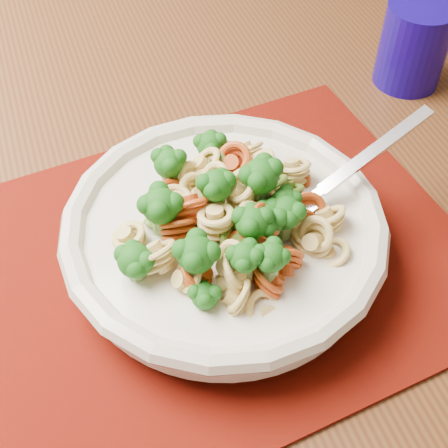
{
  "coord_description": "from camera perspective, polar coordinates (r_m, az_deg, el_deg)",
  "views": [
    {
      "loc": [
        0.83,
        -0.77,
        1.17
      ],
      "look_at": [
        0.8,
        -0.46,
        0.8
      ],
      "focal_mm": 50.0,
      "sensor_mm": 36.0,
      "label": 1
    }
  ],
  "objects": [
    {
      "name": "dining_table",
      "position": [
        0.69,
        -7.16,
        -0.49
      ],
      "size": [
        1.58,
        1.34,
        0.76
      ],
      "rotation": [
        0.0,
        0.0,
        0.42
      ],
      "color": "#543317",
      "rests_on": "ground"
    },
    {
      "name": "placemat",
      "position": [
        0.52,
        -1.21,
        -3.39
      ],
      "size": [
        0.52,
        0.49,
        0.0
      ],
      "primitive_type": "cube",
      "rotation": [
        0.0,
        0.0,
        0.52
      ],
      "color": "#5F1204",
      "rests_on": "dining_table"
    },
    {
      "name": "pasta_bowl",
      "position": [
        0.49,
        0.0,
        -0.77
      ],
      "size": [
        0.26,
        0.26,
        0.05
      ],
      "color": "silver",
      "rests_on": "placemat"
    },
    {
      "name": "pasta_broccoli_heap",
      "position": [
        0.48,
        0.0,
        0.46
      ],
      "size": [
        0.22,
        0.22,
        0.06
      ],
      "primitive_type": null,
      "color": "tan",
      "rests_on": "pasta_bowl"
    },
    {
      "name": "fork",
      "position": [
        0.49,
        6.64,
        1.35
      ],
      "size": [
        0.16,
        0.13,
        0.08
      ],
      "primitive_type": null,
      "rotation": [
        0.0,
        -0.35,
        0.63
      ],
      "color": "silver",
      "rests_on": "pasta_bowl"
    },
    {
      "name": "tumbler",
      "position": [
        0.7,
        16.96,
        15.4
      ],
      "size": [
        0.07,
        0.07,
        0.09
      ],
      "primitive_type": "cylinder",
      "color": "#11056B",
      "rests_on": "dining_table"
    }
  ]
}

